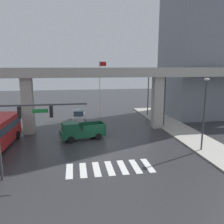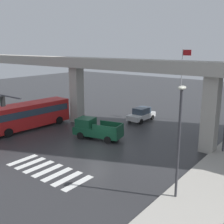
# 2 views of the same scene
# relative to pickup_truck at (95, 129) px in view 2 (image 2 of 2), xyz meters

# --- Properties ---
(ground_plane) EXTENTS (120.00, 120.00, 0.00)m
(ground_plane) POSITION_rel_pickup_truck_xyz_m (2.16, -2.43, -0.99)
(ground_plane) COLOR #2D2D30
(crosswalk_stripes) EXTENTS (7.15, 2.80, 0.01)m
(crosswalk_stripes) POSITION_rel_pickup_truck_xyz_m (2.16, -8.14, -0.98)
(crosswalk_stripes) COLOR silver
(crosswalk_stripes) RESTS_ON ground
(elevated_overpass) EXTENTS (58.45, 2.37, 8.15)m
(elevated_overpass) POSITION_rel_pickup_truck_xyz_m (2.16, 3.61, 6.06)
(elevated_overpass) COLOR #ADA89E
(elevated_overpass) RESTS_ON ground
(sidewalk_east) EXTENTS (4.00, 36.00, 0.15)m
(sidewalk_east) POSITION_rel_pickup_truck_xyz_m (13.00, -0.43, -0.91)
(sidewalk_east) COLOR #ADA89E
(sidewalk_east) RESTS_ON ground
(pickup_truck) EXTENTS (5.39, 2.98, 2.08)m
(pickup_truck) POSITION_rel_pickup_truck_xyz_m (0.00, 0.00, 0.00)
(pickup_truck) COLOR #14472D
(pickup_truck) RESTS_ON ground
(city_bus) EXTENTS (3.27, 10.93, 2.99)m
(city_bus) POSITION_rel_pickup_truck_xyz_m (-8.66, -2.35, 0.73)
(city_bus) COLOR red
(city_bus) RESTS_ON ground
(sedan_white) EXTENTS (2.06, 4.35, 1.72)m
(sedan_white) POSITION_rel_pickup_truck_xyz_m (0.03, 9.00, -0.14)
(sedan_white) COLOR silver
(sedan_white) RESTS_ON ground
(street_lamp_near_corner) EXTENTS (0.44, 0.70, 7.24)m
(street_lamp_near_corner) POSITION_rel_pickup_truck_xyz_m (11.80, -5.75, 3.57)
(street_lamp_near_corner) COLOR #38383D
(street_lamp_near_corner) RESTS_ON ground
(flagpole) EXTENTS (1.16, 0.12, 9.19)m
(flagpole) POSITION_rel_pickup_truck_xyz_m (3.83, 12.45, 4.38)
(flagpole) COLOR silver
(flagpole) RESTS_ON ground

